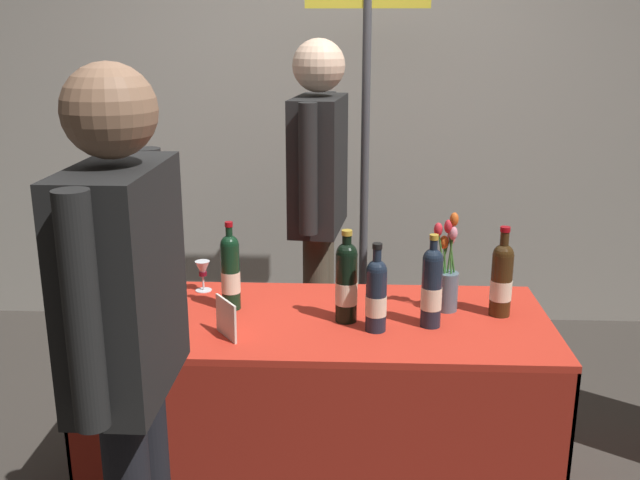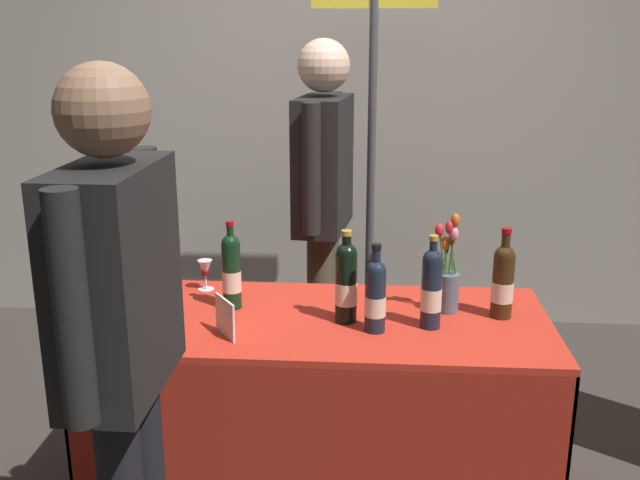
# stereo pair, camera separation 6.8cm
# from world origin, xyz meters

# --- Properties ---
(back_partition) EXTENTS (6.24, 0.12, 2.65)m
(back_partition) POSITION_xyz_m (0.00, 1.85, 1.32)
(back_partition) COLOR #9E998E
(back_partition) RESTS_ON ground_plane
(tasting_table) EXTENTS (1.70, 0.74, 0.73)m
(tasting_table) POSITION_xyz_m (0.00, 0.00, 0.51)
(tasting_table) COLOR red
(tasting_table) RESTS_ON ground_plane
(featured_wine_bottle) EXTENTS (0.08, 0.08, 0.34)m
(featured_wine_bottle) POSITION_xyz_m (0.67, 0.06, 0.87)
(featured_wine_bottle) COLOR #38230F
(featured_wine_bottle) RESTS_ON tasting_table
(display_bottle_0) EXTENTS (0.07, 0.07, 0.34)m
(display_bottle_0) POSITION_xyz_m (-0.34, 0.08, 0.88)
(display_bottle_0) COLOR black
(display_bottle_0) RESTS_ON tasting_table
(display_bottle_1) EXTENTS (0.08, 0.08, 0.32)m
(display_bottle_1) POSITION_xyz_m (-0.54, -0.23, 0.87)
(display_bottle_1) COLOR black
(display_bottle_1) RESTS_ON tasting_table
(display_bottle_2) EXTENTS (0.08, 0.08, 0.35)m
(display_bottle_2) POSITION_xyz_m (0.10, -0.03, 0.88)
(display_bottle_2) COLOR black
(display_bottle_2) RESTS_ON tasting_table
(display_bottle_3) EXTENTS (0.08, 0.08, 0.32)m
(display_bottle_3) POSITION_xyz_m (0.20, -0.11, 0.87)
(display_bottle_3) COLOR #192333
(display_bottle_3) RESTS_ON tasting_table
(display_bottle_4) EXTENTS (0.07, 0.07, 0.34)m
(display_bottle_4) POSITION_xyz_m (0.40, -0.06, 0.88)
(display_bottle_4) COLOR #192333
(display_bottle_4) RESTS_ON tasting_table
(wine_glass_near_vendor) EXTENTS (0.07, 0.07, 0.13)m
(wine_glass_near_vendor) POSITION_xyz_m (-0.49, 0.27, 0.82)
(wine_glass_near_vendor) COLOR silver
(wine_glass_near_vendor) RESTS_ON tasting_table
(flower_vase) EXTENTS (0.10, 0.08, 0.38)m
(flower_vase) POSITION_xyz_m (0.48, 0.10, 0.87)
(flower_vase) COLOR slate
(flower_vase) RESTS_ON tasting_table
(brochure_stand) EXTENTS (0.09, 0.13, 0.14)m
(brochure_stand) POSITION_xyz_m (-0.32, -0.19, 0.80)
(brochure_stand) COLOR silver
(brochure_stand) RESTS_ON tasting_table
(vendor_presenter) EXTENTS (0.26, 0.63, 1.73)m
(vendor_presenter) POSITION_xyz_m (-0.04, 0.79, 1.05)
(vendor_presenter) COLOR #4C4233
(vendor_presenter) RESTS_ON ground_plane
(taster_foreground_right) EXTENTS (0.23, 0.63, 1.69)m
(taster_foreground_right) POSITION_xyz_m (-0.47, -0.78, 1.02)
(taster_foreground_right) COLOR black
(taster_foreground_right) RESTS_ON ground_plane
(booth_signpost) EXTENTS (0.61, 0.04, 2.03)m
(booth_signpost) POSITION_xyz_m (0.18, 1.19, 1.25)
(booth_signpost) COLOR #47474C
(booth_signpost) RESTS_ON ground_plane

